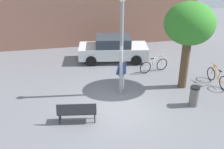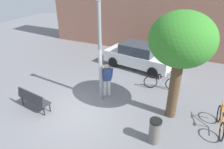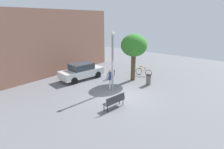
{
  "view_description": "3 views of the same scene",
  "coord_description": "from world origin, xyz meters",
  "views": [
    {
      "loc": [
        -2.14,
        -10.23,
        6.78
      ],
      "look_at": [
        -0.03,
        0.96,
        1.26
      ],
      "focal_mm": 44.32,
      "sensor_mm": 36.0,
      "label": 1
    },
    {
      "loc": [
        4.48,
        -5.94,
        5.47
      ],
      "look_at": [
        0.98,
        1.48,
        1.33
      ],
      "focal_mm": 32.78,
      "sensor_mm": 36.0,
      "label": 2
    },
    {
      "loc": [
        -10.19,
        -7.23,
        5.71
      ],
      "look_at": [
        1.03,
        1.83,
        1.14
      ],
      "focal_mm": 28.75,
      "sensor_mm": 36.0,
      "label": 3
    }
  ],
  "objects": [
    {
      "name": "trash_bin",
      "position": [
        3.49,
        -0.33,
        0.48
      ],
      "size": [
        0.43,
        0.43,
        0.96
      ],
      "color": "#66605B",
      "rests_on": "ground_plane"
    },
    {
      "name": "parked_car_white",
      "position": [
        0.9,
        5.53,
        0.77
      ],
      "size": [
        4.4,
        2.3,
        1.55
      ],
      "color": "silver",
      "rests_on": "ground_plane"
    },
    {
      "name": "bicycle_orange",
      "position": [
        5.6,
        1.35,
        0.38
      ],
      "size": [
        0.2,
        1.81,
        0.97
      ],
      "color": "black",
      "rests_on": "ground_plane"
    },
    {
      "name": "building_facade",
      "position": [
        0.0,
        9.39,
        3.26
      ],
      "size": [
        15.11,
        2.0,
        6.53
      ],
      "primitive_type": "cube",
      "color": "#9E6B56",
      "rests_on": "ground_plane"
    },
    {
      "name": "plaza_tree",
      "position": [
        3.73,
        1.45,
        3.25
      ],
      "size": [
        2.39,
        2.39,
        4.34
      ],
      "color": "brown",
      "rests_on": "ground_plane"
    },
    {
      "name": "bicycle_silver",
      "position": [
        2.87,
        3.44,
        0.38
      ],
      "size": [
        1.77,
        0.47,
        0.97
      ],
      "color": "black",
      "rests_on": "ground_plane"
    },
    {
      "name": "person_by_lamppost",
      "position": [
        0.6,
        1.71,
        0.97
      ],
      "size": [
        0.6,
        0.55,
        1.67
      ],
      "color": "white",
      "rests_on": "ground_plane"
    },
    {
      "name": "lamppost",
      "position": [
        0.48,
        1.33,
        2.61
      ],
      "size": [
        0.28,
        0.28,
        4.72
      ],
      "color": "gray",
      "rests_on": "ground_plane"
    },
    {
      "name": "ground_plane",
      "position": [
        0.0,
        0.0,
        0.0
      ],
      "size": [
        36.0,
        36.0,
        0.0
      ],
      "primitive_type": "plane",
      "color": "slate"
    },
    {
      "name": "park_bench",
      "position": [
        -1.8,
        -0.68,
        0.55
      ],
      "size": [
        1.65,
        0.68,
        0.92
      ],
      "color": "#2D2D33",
      "rests_on": "ground_plane"
    }
  ]
}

